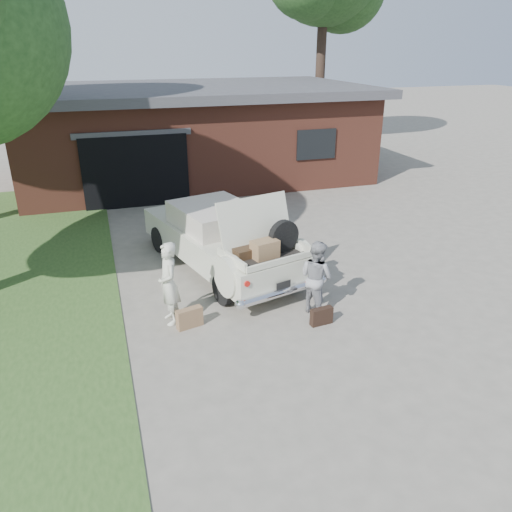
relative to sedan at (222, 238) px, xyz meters
name	(u,v)px	position (x,y,z in m)	size (l,w,h in m)	color
ground	(266,323)	(0.14, -2.70, -0.71)	(90.00, 90.00, 0.00)	gray
house	(193,131)	(1.12, 8.78, 0.96)	(12.80, 7.80, 3.30)	brown
sedan	(222,238)	(0.00, 0.00, 0.00)	(3.05, 5.18, 1.98)	beige
woman_left	(169,284)	(-1.51, -2.10, 0.06)	(0.57, 0.37, 1.55)	beige
woman_right	(316,277)	(1.18, -2.54, 0.00)	(0.70, 0.54, 1.43)	gray
suitcase_left	(190,318)	(-1.22, -2.40, -0.53)	(0.48, 0.15, 0.37)	#906B49
suitcase_right	(321,316)	(1.09, -3.03, -0.55)	(0.42, 0.13, 0.33)	black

